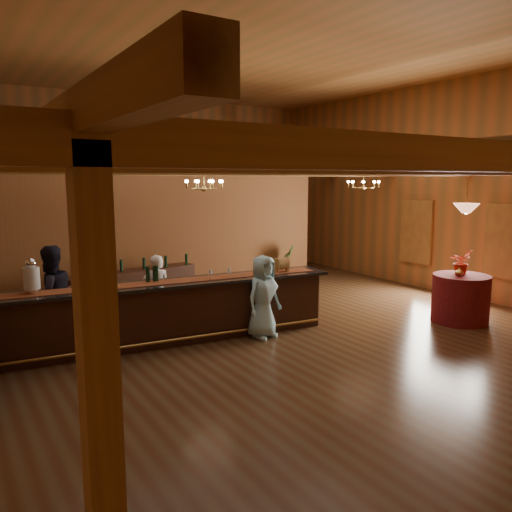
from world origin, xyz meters
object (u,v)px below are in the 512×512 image
tasting_bar (159,313)px  chandelier_right (363,184)px  round_table (460,298)px  bartender (157,292)px  guest (263,297)px  floor_plant (285,265)px  staff_second (51,298)px  beverage_dispenser (31,277)px  pendant_lamp (466,208)px  raffle_drum (282,264)px  backbar_shelf (134,289)px  chandelier_left (204,184)px

tasting_bar → chandelier_right: (5.98, 1.00, 2.29)m
round_table → bartender: 6.33m
guest → floor_plant: guest is taller
staff_second → round_table: bearing=140.4°
bartender → staff_second: (-1.99, -0.07, 0.16)m
round_table → beverage_dispenser: bearing=163.4°
beverage_dispenser → bartender: size_ratio=0.39×
tasting_bar → round_table: tasting_bar is taller
pendant_lamp → staff_second: (-7.60, 2.84, -1.48)m
raffle_drum → floor_plant: (2.38, 3.19, -0.71)m
backbar_shelf → guest: guest is taller
backbar_shelf → staff_second: size_ratio=1.69×
beverage_dispenser → backbar_shelf: size_ratio=0.19×
backbar_shelf → staff_second: bearing=-145.6°
beverage_dispenser → floor_plant: 7.44m
backbar_shelf → chandelier_right: size_ratio=3.91×
raffle_drum → pendant_lamp: bearing=-27.0°
bartender → guest: (1.53, -1.56, 0.03)m
raffle_drum → tasting_bar: bearing=172.1°
tasting_bar → raffle_drum: 2.62m
chandelier_right → pendant_lamp: 3.11m
staff_second → beverage_dispenser: bearing=33.9°
tasting_bar → round_table: 6.24m
chandelier_left → bartender: chandelier_left is taller
chandelier_left → staff_second: (-3.09, -0.10, -1.97)m
round_table → chandelier_right: 3.88m
tasting_bar → beverage_dispenser: (-2.07, 0.30, 0.84)m
backbar_shelf → pendant_lamp: (5.43, -4.87, 1.96)m
chandelier_right → beverage_dispenser: bearing=-175.0°
beverage_dispenser → chandelier_left: (3.44, 0.56, 1.48)m
beverage_dispenser → raffle_drum: bearing=-8.0°
backbar_shelf → bartender: 2.00m
beverage_dispenser → guest: bearing=-14.9°
tasting_bar → beverage_dispenser: 2.25m
backbar_shelf → bartender: size_ratio=2.06×
floor_plant → round_table: bearing=-78.3°
guest → staff_second: bearing=144.1°
raffle_drum → pendant_lamp: 3.97m
backbar_shelf → chandelier_right: (5.52, -1.80, 2.43)m
round_table → pendant_lamp: bearing=153.4°
chandelier_right → pendant_lamp: same height
beverage_dispenser → guest: beverage_dispenser is taller
round_table → pendant_lamp: pendant_lamp is taller
chandelier_left → bartender: bearing=-178.3°
backbar_shelf → chandelier_right: chandelier_right is taller
staff_second → chandelier_left: bearing=162.8°
raffle_drum → guest: guest is taller
bartender → chandelier_left: bearing=-161.7°
backbar_shelf → bartender: bartender is taller
chandelier_left → guest: 2.67m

